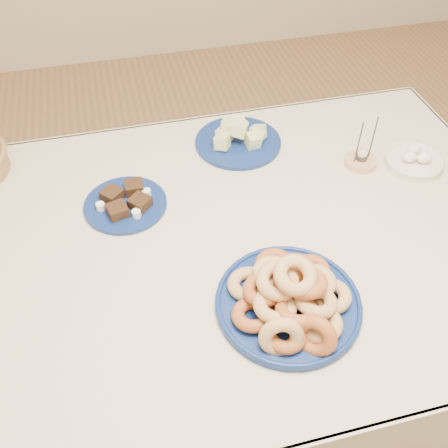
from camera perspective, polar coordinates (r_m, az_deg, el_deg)
The scene contains 7 objects.
ground at distance 1.92m, azimuth -0.38°, elevation -16.87°, with size 5.00×5.00×0.00m, color #956C46.
dining_table at distance 1.38m, azimuth -0.51°, elevation -4.52°, with size 1.71×1.11×0.75m.
donut_platter at distance 1.14m, azimuth 7.54°, elevation -8.44°, with size 0.43×0.43×0.15m.
melon_plate at distance 1.58m, azimuth 1.68°, elevation 9.82°, with size 0.28×0.28×0.09m.
brownie_plate at distance 1.40m, azimuth -11.16°, elevation 2.42°, with size 0.30×0.30×0.04m.
candle_holder at distance 1.56m, azimuth 15.36°, elevation 7.00°, with size 0.12×0.12×0.16m.
egg_bowl at distance 1.61m, azimuth 20.88°, elevation 6.83°, with size 0.19×0.19×0.06m.
Camera 1 is at (-0.20, -0.85, 1.71)m, focal length 40.00 mm.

